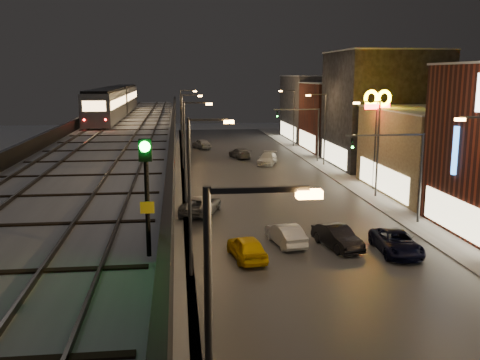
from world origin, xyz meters
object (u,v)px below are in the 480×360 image
rail_signal (146,174)px  subway_train (115,101)px  car_near_white (285,235)px  car_onc_dark (396,243)px  car_mid_dark (240,153)px  car_mid_silver (201,206)px  car_taxi (247,248)px  car_onc_silver (337,238)px  car_far_white (202,144)px  car_onc_white (267,159)px

rail_signal → subway_train: bearing=97.1°
car_near_white → car_onc_dark: car_near_white is taller
car_mid_dark → car_onc_dark: size_ratio=0.92×
car_mid_silver → car_near_white: bearing=139.3°
car_taxi → car_mid_silver: car_taxi is taller
car_near_white → car_onc_silver: 3.44m
car_mid_silver → car_onc_silver: bearing=149.0°
car_mid_dark → car_far_white: car_far_white is taller
subway_train → car_near_white: subway_train is taller
car_onc_white → car_onc_silver: bearing=-72.4°
subway_train → car_onc_dark: subway_train is taller
car_near_white → car_far_white: size_ratio=0.97×
car_far_white → car_onc_white: car_far_white is taller
car_mid_silver → car_far_white: size_ratio=1.19×
car_mid_dark → car_onc_dark: (5.34, -40.68, 0.03)m
subway_train → car_near_white: bearing=-65.2°
car_mid_dark → car_onc_white: (2.90, -5.61, 0.05)m
car_mid_silver → car_onc_white: bearing=-93.9°
car_taxi → car_mid_dark: size_ratio=0.93×
car_mid_dark → car_far_white: size_ratio=1.04×
rail_signal → car_mid_dark: (9.23, 58.51, -8.14)m
car_near_white → subway_train: bearing=-75.0°
car_onc_dark → car_onc_white: bearing=97.4°
car_onc_dark → car_onc_white: size_ratio=1.02×
rail_signal → car_near_white: size_ratio=0.71×
car_taxi → car_onc_white: (7.21, 35.08, -0.02)m
rail_signal → car_near_white: rail_signal is taller
car_taxi → car_far_white: 50.70m
car_mid_silver → car_mid_dark: 30.10m
car_mid_silver → car_mid_dark: bearing=-84.7°
car_taxi → car_onc_white: 35.81m
car_near_white → car_mid_dark: (1.36, 38.10, -0.04)m
car_far_white → car_onc_dark: size_ratio=0.88×
car_onc_white → car_mid_silver: bearing=-92.6°
car_onc_silver → car_mid_dark: bearing=78.9°
car_onc_dark → car_far_white: bearing=104.7°
car_onc_dark → car_onc_white: car_onc_white is taller
car_near_white → car_onc_white: car_onc_white is taller
car_far_white → car_onc_dark: 51.68m
subway_train → car_mid_dark: bearing=24.7°
subway_train → car_onc_white: size_ratio=6.59×
car_mid_silver → car_onc_silver: 13.05m
car_mid_silver → car_mid_dark: (6.66, 29.35, -0.07)m
rail_signal → car_mid_silver: 30.37m
car_far_white → car_onc_silver: car_far_white is taller
rail_signal → car_taxi: bearing=74.6°
rail_signal → car_onc_white: bearing=77.1°
car_near_white → car_mid_dark: car_near_white is taller
subway_train → rail_signal: bearing=-82.9°
car_taxi → car_mid_dark: (4.32, 40.69, -0.07)m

